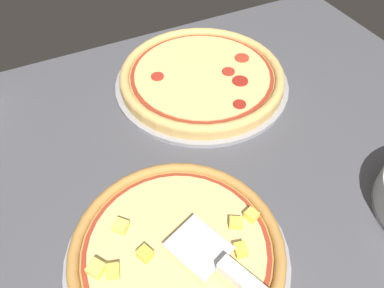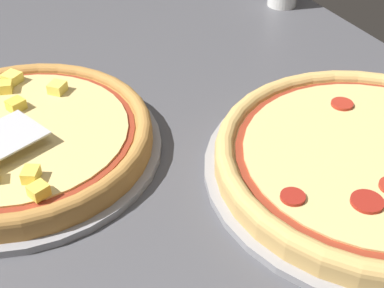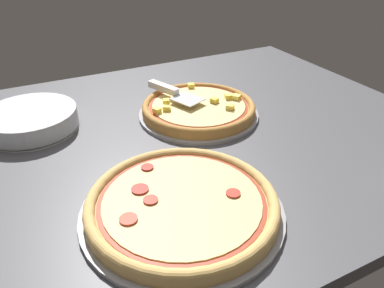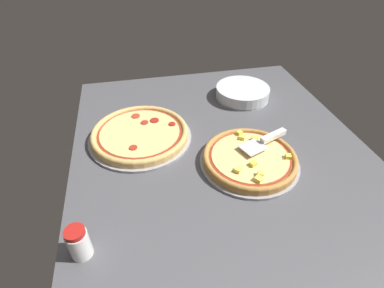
# 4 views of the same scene
# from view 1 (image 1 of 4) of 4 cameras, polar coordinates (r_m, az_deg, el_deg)

# --- Properties ---
(ground_plane) EXTENTS (1.39, 1.11, 0.04)m
(ground_plane) POSITION_cam_1_polar(r_m,az_deg,el_deg) (0.68, 0.19, -10.43)
(ground_plane) COLOR #4C4C51
(pizza_pan_front) EXTENTS (0.35, 0.35, 0.01)m
(pizza_pan_front) POSITION_cam_1_polar(r_m,az_deg,el_deg) (0.62, -2.22, -16.71)
(pizza_pan_front) COLOR #939399
(pizza_pan_front) RESTS_ON ground_plane
(pizza_front) EXTENTS (0.33, 0.33, 0.04)m
(pizza_front) POSITION_cam_1_polar(r_m,az_deg,el_deg) (0.60, -2.29, -15.85)
(pizza_front) COLOR #B77F3D
(pizza_front) RESTS_ON pizza_pan_front
(pizza_pan_back) EXTENTS (0.40, 0.40, 0.01)m
(pizza_pan_back) POSITION_cam_1_polar(r_m,az_deg,el_deg) (0.89, 1.49, 9.31)
(pizza_pan_back) COLOR #939399
(pizza_pan_back) RESTS_ON ground_plane
(pizza_back) EXTENTS (0.38, 0.38, 0.03)m
(pizza_back) POSITION_cam_1_polar(r_m,az_deg,el_deg) (0.88, 1.53, 10.36)
(pizza_back) COLOR #DBAD60
(pizza_back) RESTS_ON pizza_pan_back
(serving_spatula) EXTENTS (0.12, 0.20, 0.02)m
(serving_spatula) POSITION_cam_1_polar(r_m,az_deg,el_deg) (0.55, 7.44, -19.76)
(serving_spatula) COLOR silver
(serving_spatula) RESTS_ON pizza_front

